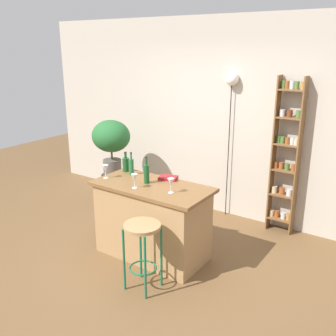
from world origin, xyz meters
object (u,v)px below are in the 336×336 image
Objects in this scene: bottle_sauce_amber at (147,173)px; pendant_globe_light at (232,82)px; bottle_spirits_clear at (126,164)px; bottle_soda_blue at (131,166)px; bar_stool at (142,240)px; wine_glass_center at (105,169)px; cookbook at (168,178)px; potted_plant at (111,139)px; plant_stool at (113,189)px; wine_glass_left at (171,183)px; wine_glass_right at (134,178)px; spice_shelf at (286,156)px.

pendant_globe_light is at bearing 79.17° from bottle_sauce_amber.
bottle_spirits_clear is 0.15m from bottle_soda_blue.
bar_stool is 1.13m from wine_glass_center.
wine_glass_center is (-0.17, -0.27, 0.01)m from bottle_soda_blue.
bottle_sauce_amber reaches higher than cookbook.
potted_plant reaches higher than bottle_sauce_amber.
bottle_soda_blue is (1.03, -0.77, 0.76)m from plant_stool.
wine_glass_left is (-0.00, 0.51, 0.46)m from bar_stool.
cookbook is (0.13, 0.25, -0.10)m from bottle_sauce_amber.
cookbook is at bearing 62.87° from bottle_sauce_amber.
bottle_spirits_clear is at bearing 161.39° from wine_glass_left.
wine_glass_right is at bearing 135.92° from bar_stool.
wine_glass_left and wine_glass_center have the same top height.
wine_glass_center is at bearing -177.60° from wine_glass_left.
wine_glass_center is at bearing -50.49° from potted_plant.
cookbook is at bearing 107.73° from bar_stool.
bottle_spirits_clear reaches higher than cookbook.
potted_plant reaches higher than plant_stool.
wine_glass_right is at bearing -46.29° from bottle_soda_blue.
bottle_soda_blue is at bearing -36.74° from plant_stool.
cookbook is at bearing 128.07° from wine_glass_left.
spice_shelf is at bearing 12.80° from plant_stool.
plant_stool is at bearing 146.47° from bottle_sauce_amber.
potted_plant reaches higher than bottle_soda_blue.
bottle_spirits_clear is at bearing -120.30° from pendant_globe_light.
bottle_soda_blue is (-0.34, 0.14, -0.01)m from bottle_sauce_amber.
potted_plant reaches higher than wine_glass_right.
wine_glass_left is 1.00× the size of wine_glass_center.
wine_glass_right is at bearing -93.41° from bottle_sauce_amber.
plant_stool is at bearing 129.51° from wine_glass_center.
bottle_sauce_amber is 0.41m from wine_glass_left.
wine_glass_left is (0.74, -0.24, 0.01)m from bottle_soda_blue.
bottle_spirits_clear is 0.93m from wine_glass_left.
bottle_spirits_clear is 0.62m from wine_glass_right.
potted_plant reaches higher than wine_glass_center.
bar_stool is 2.28× the size of bottle_sauce_amber.
bottle_spirits_clear is at bearing 157.44° from bottle_sauce_amber.
plant_stool is 1.77m from cookbook.
bottle_soda_blue is (1.03, -0.77, -0.05)m from potted_plant.
spice_shelf is at bearing 65.36° from wine_glass_left.
potted_plant is 1.64m from cookbook.
plant_stool is 1.90× the size of bottle_spirits_clear.
spice_shelf reaches higher than plant_stool.
wine_glass_left is (-0.72, -1.57, -0.04)m from spice_shelf.
pendant_globe_light is at bearing 65.41° from bottle_soda_blue.
potted_plant is at bearing 139.51° from bar_stool.
bar_stool is 0.35× the size of pendant_globe_light.
cookbook is (0.61, 0.05, -0.08)m from bottle_spirits_clear.
wine_glass_right is at bearing -40.75° from bottle_spirits_clear.
bottle_sauce_amber is at bearing -100.83° from pendant_globe_light.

